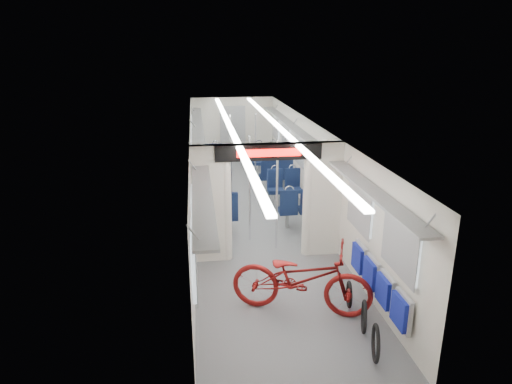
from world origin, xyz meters
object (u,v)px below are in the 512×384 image
at_px(flip_bench, 378,282).
at_px(stanchion_far_right, 255,156).
at_px(bicycle, 301,278).
at_px(bike_hoop_a, 376,345).
at_px(bike_hoop_c, 349,296).
at_px(seat_bay_near_left, 215,198).
at_px(seat_bay_far_left, 210,165).
at_px(stanchion_near_right, 277,196).
at_px(stanchion_far_left, 231,158).
at_px(seat_bay_near_right, 291,195).
at_px(bike_hoop_b, 364,318).
at_px(stanchion_near_left, 250,189).
at_px(seat_bay_far_right, 271,164).

relative_size(flip_bench, stanchion_far_right, 0.92).
distance_m(bicycle, bike_hoop_a, 1.52).
distance_m(bike_hoop_c, stanchion_far_right, 5.93).
bearing_deg(seat_bay_near_left, bike_hoop_c, -64.91).
xyz_separation_m(seat_bay_far_left, stanchion_near_right, (1.18, -4.95, 0.60)).
xyz_separation_m(stanchion_near_right, stanchion_far_left, (-0.65, 3.36, 0.00)).
xyz_separation_m(flip_bench, stanchion_far_right, (-1.09, 6.09, 0.57)).
relative_size(bicycle, seat_bay_near_right, 1.14).
distance_m(flip_bench, seat_bay_far_left, 7.95).
bearing_deg(bike_hoop_c, bicycle, -178.62).
distance_m(bike_hoop_b, seat_bay_near_left, 5.23).
bearing_deg(stanchion_near_right, stanchion_far_left, 100.91).
bearing_deg(seat_bay_near_right, flip_bench, -84.72).
xyz_separation_m(seat_bay_near_left, stanchion_far_left, (0.53, 1.57, 0.60)).
bearing_deg(bike_hoop_a, stanchion_near_right, 100.55).
distance_m(seat_bay_far_left, stanchion_near_left, 4.57).
bearing_deg(stanchion_far_left, bike_hoop_b, -77.59).
bearing_deg(seat_bay_far_right, stanchion_near_right, -98.14).
relative_size(seat_bay_near_right, stanchion_far_left, 0.84).
bearing_deg(seat_bay_near_left, bike_hoop_b, -68.15).
bearing_deg(bicycle, bike_hoop_c, -69.00).
bearing_deg(bike_hoop_a, bicycle, 118.88).
distance_m(bicycle, stanchion_far_right, 5.85).
bearing_deg(bicycle, bike_hoop_b, -110.25).
height_order(bike_hoop_b, seat_bay_near_left, seat_bay_near_left).
xyz_separation_m(bike_hoop_a, stanchion_near_right, (-0.69, 3.70, 0.91)).
height_order(seat_bay_near_right, seat_bay_far_left, seat_bay_far_left).
relative_size(bicycle, stanchion_far_left, 0.96).
height_order(seat_bay_near_right, seat_bay_far_right, seat_bay_far_right).
distance_m(seat_bay_far_left, seat_bay_far_right, 1.87).
xyz_separation_m(bike_hoop_a, bike_hoop_b, (0.08, 0.64, -0.01)).
height_order(bike_hoop_a, bike_hoop_c, bike_hoop_a).
bearing_deg(flip_bench, stanchion_near_right, 112.65).
distance_m(seat_bay_far_left, stanchion_near_right, 5.13).
bearing_deg(stanchion_far_left, seat_bay_far_left, 108.46).
height_order(flip_bench, bike_hoop_c, flip_bench).
bearing_deg(bike_hoop_b, seat_bay_near_right, 90.86).
bearing_deg(bike_hoop_c, seat_bay_far_left, 104.91).
xyz_separation_m(bicycle, stanchion_far_right, (0.05, 5.82, 0.57)).
bearing_deg(seat_bay_far_left, seat_bay_near_right, -58.73).
height_order(bike_hoop_c, seat_bay_near_left, seat_bay_near_left).
relative_size(bike_hoop_c, seat_bay_far_left, 0.21).
relative_size(bike_hoop_b, stanchion_near_right, 0.22).
xyz_separation_m(seat_bay_far_left, seat_bay_far_right, (1.87, -0.12, 0.00)).
xyz_separation_m(stanchion_near_right, stanchion_far_right, (0.02, 3.43, 0.00)).
bearing_deg(bike_hoop_c, stanchion_near_right, 108.00).
xyz_separation_m(seat_bay_near_left, seat_bay_far_right, (1.87, 3.04, 0.00)).
xyz_separation_m(bike_hoop_c, seat_bay_near_left, (-1.95, 4.17, 0.36)).
bearing_deg(stanchion_far_left, stanchion_far_right, 5.93).
bearing_deg(seat_bay_near_left, seat_bay_far_left, 90.00).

